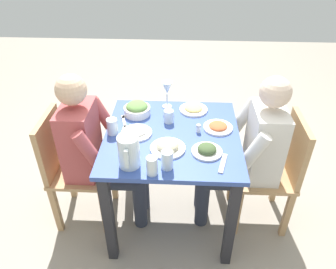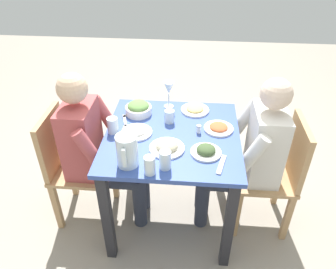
# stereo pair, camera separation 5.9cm
# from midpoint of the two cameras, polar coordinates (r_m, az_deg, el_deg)

# --- Properties ---
(ground_plane) EXTENTS (8.00, 8.00, 0.00)m
(ground_plane) POSITION_cam_midpoint_polar(r_m,az_deg,el_deg) (2.60, 1.27, -13.81)
(ground_plane) COLOR gray
(dining_table) EXTENTS (0.86, 0.86, 0.76)m
(dining_table) POSITION_cam_midpoint_polar(r_m,az_deg,el_deg) (2.17, 1.48, -2.94)
(dining_table) COLOR #334C99
(dining_table) RESTS_ON ground_plane
(chair_near) EXTENTS (0.40, 0.40, 0.86)m
(chair_near) POSITION_cam_midpoint_polar(r_m,az_deg,el_deg) (2.39, -16.01, -4.62)
(chair_near) COLOR tan
(chair_near) RESTS_ON ground_plane
(chair_far) EXTENTS (0.40, 0.40, 0.86)m
(chair_far) POSITION_cam_midpoint_polar(r_m,az_deg,el_deg) (2.36, 19.16, -5.87)
(chair_far) COLOR tan
(chair_far) RESTS_ON ground_plane
(diner_near) EXTENTS (0.48, 0.53, 1.15)m
(diner_near) POSITION_cam_midpoint_polar(r_m,az_deg,el_deg) (2.24, -11.71, -2.13)
(diner_near) COLOR #B24C4C
(diner_near) RESTS_ON ground_plane
(diner_far) EXTENTS (0.48, 0.53, 1.15)m
(diner_far) POSITION_cam_midpoint_polar(r_m,az_deg,el_deg) (2.23, 14.81, -2.90)
(diner_far) COLOR silver
(diner_far) RESTS_ON ground_plane
(water_pitcher) EXTENTS (0.16, 0.12, 0.19)m
(water_pitcher) POSITION_cam_midpoint_polar(r_m,az_deg,el_deg) (1.80, -6.20, -2.81)
(water_pitcher) COLOR silver
(water_pitcher) RESTS_ON dining_table
(salad_bowl) EXTENTS (0.18, 0.18, 0.09)m
(salad_bowl) POSITION_cam_midpoint_polar(r_m,az_deg,el_deg) (2.29, -4.43, 4.56)
(salad_bowl) COLOR white
(salad_bowl) RESTS_ON dining_table
(plate_fries) EXTENTS (0.20, 0.20, 0.04)m
(plate_fries) POSITION_cam_midpoint_polar(r_m,az_deg,el_deg) (2.33, 5.44, 4.39)
(plate_fries) COLOR white
(plate_fries) RESTS_ON dining_table
(plate_beans) EXTENTS (0.21, 0.21, 0.06)m
(plate_beans) POSITION_cam_midpoint_polar(r_m,az_deg,el_deg) (1.95, 0.68, -2.11)
(plate_beans) COLOR white
(plate_beans) RESTS_ON dining_table
(plate_dolmas) EXTENTS (0.18, 0.18, 0.05)m
(plate_dolmas) POSITION_cam_midpoint_polar(r_m,az_deg,el_deg) (1.94, 7.49, -2.83)
(plate_dolmas) COLOR white
(plate_dolmas) RESTS_ON dining_table
(plate_yoghurt) EXTENTS (0.20, 0.20, 0.04)m
(plate_yoghurt) POSITION_cam_midpoint_polar(r_m,az_deg,el_deg) (2.10, -4.65, 0.54)
(plate_yoghurt) COLOR white
(plate_yoghurt) RESTS_ON dining_table
(plate_rice_curry) EXTENTS (0.19, 0.19, 0.04)m
(plate_rice_curry) POSITION_cam_midpoint_polar(r_m,az_deg,el_deg) (2.15, 9.56, 1.16)
(plate_rice_curry) COLOR white
(plate_rice_curry) RESTS_ON dining_table
(water_glass_center) EXTENTS (0.07, 0.07, 0.09)m
(water_glass_center) POSITION_cam_midpoint_polar(r_m,az_deg,el_deg) (2.19, 1.03, 3.17)
(water_glass_center) COLOR silver
(water_glass_center) RESTS_ON dining_table
(water_glass_near_right) EXTENTS (0.07, 0.07, 0.10)m
(water_glass_near_right) POSITION_cam_midpoint_polar(r_m,az_deg,el_deg) (2.10, -8.81, 1.58)
(water_glass_near_right) COLOR silver
(water_glass_near_right) RESTS_ON dining_table
(water_glass_far_left) EXTENTS (0.07, 0.07, 0.11)m
(water_glass_far_left) POSITION_cam_midpoint_polar(r_m,az_deg,el_deg) (1.80, 0.44, -4.42)
(water_glass_far_left) COLOR silver
(water_glass_far_left) RESTS_ON dining_table
(water_glass_far_right) EXTENTS (0.06, 0.06, 0.11)m
(water_glass_far_right) POSITION_cam_midpoint_polar(r_m,az_deg,el_deg) (1.76, -2.24, -5.38)
(water_glass_far_right) COLOR silver
(water_glass_far_right) RESTS_ON dining_table
(wine_glass) EXTENTS (0.08, 0.08, 0.20)m
(wine_glass) POSITION_cam_midpoint_polar(r_m,az_deg,el_deg) (2.31, 0.87, 7.88)
(wine_glass) COLOR silver
(wine_glass) RESTS_ON dining_table
(salt_shaker) EXTENTS (0.03, 0.03, 0.05)m
(salt_shaker) POSITION_cam_midpoint_polar(r_m,az_deg,el_deg) (2.10, 6.14, 0.96)
(salt_shaker) COLOR white
(salt_shaker) RESTS_ON dining_table
(fork_near) EXTENTS (0.17, 0.03, 0.01)m
(fork_near) POSITION_cam_midpoint_polar(r_m,az_deg,el_deg) (2.11, -6.91, 0.37)
(fork_near) COLOR silver
(fork_near) RESTS_ON dining_table
(knife_near) EXTENTS (0.18, 0.07, 0.01)m
(knife_near) POSITION_cam_midpoint_polar(r_m,az_deg,el_deg) (2.21, -6.69, 2.15)
(knife_near) COLOR silver
(knife_near) RESTS_ON dining_table
(fork_far) EXTENTS (0.17, 0.07, 0.01)m
(fork_far) POSITION_cam_midpoint_polar(r_m,az_deg,el_deg) (1.87, 10.15, -5.17)
(fork_far) COLOR silver
(fork_far) RESTS_ON dining_table
(knife_far) EXTENTS (0.18, 0.08, 0.01)m
(knife_far) POSITION_cam_midpoint_polar(r_m,az_deg,el_deg) (2.33, -5.91, 4.04)
(knife_far) COLOR silver
(knife_far) RESTS_ON dining_table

